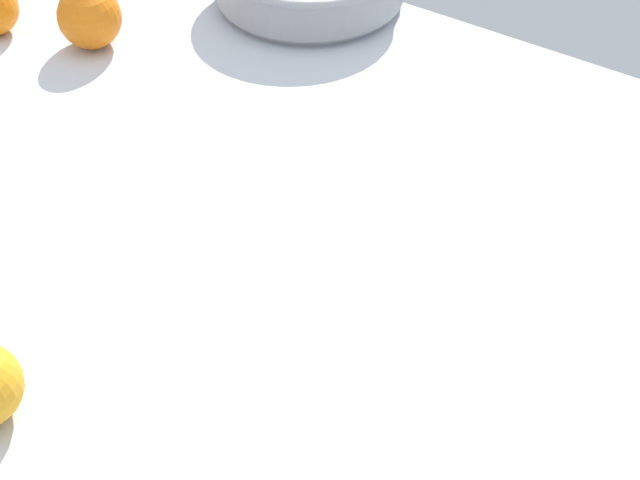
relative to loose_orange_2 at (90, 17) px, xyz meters
The scene contains 2 objects.
ground_plane 54.30cm from the loose_orange_2, 21.20° to the right, with size 142.92×108.70×3.00cm, color silver.
loose_orange_2 is the anchor object (origin of this frame).
Camera 1 is at (38.10, -52.94, 65.35)cm, focal length 50.72 mm.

